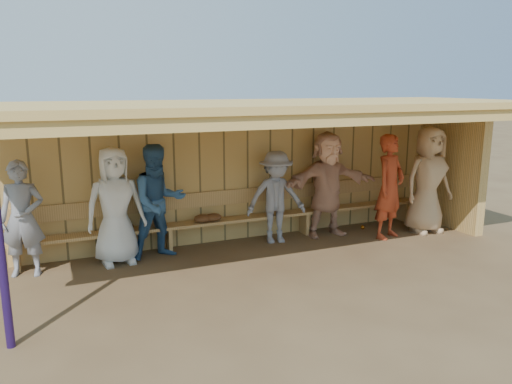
# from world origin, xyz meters

# --- Properties ---
(ground) EXTENTS (90.00, 90.00, 0.00)m
(ground) POSITION_xyz_m (0.00, 0.00, 0.00)
(ground) COLOR brown
(ground) RESTS_ON ground
(player_a) EXTENTS (0.70, 0.54, 1.71)m
(player_a) POSITION_xyz_m (-3.47, 0.81, 0.86)
(player_a) COLOR gray
(player_a) RESTS_ON ground
(player_b) EXTENTS (0.95, 0.66, 1.84)m
(player_b) POSITION_xyz_m (-2.16, 0.81, 0.92)
(player_b) COLOR silver
(player_b) RESTS_ON ground
(player_c) EXTENTS (0.99, 0.82, 1.85)m
(player_c) POSITION_xyz_m (-1.49, 0.81, 0.92)
(player_c) COLOR #315987
(player_c) RESTS_ON ground
(player_e) EXTENTS (1.14, 0.77, 1.63)m
(player_e) POSITION_xyz_m (0.58, 0.81, 0.82)
(player_e) COLOR gray
(player_e) RESTS_ON ground
(player_f) EXTENTS (1.82, 0.65, 1.94)m
(player_f) POSITION_xyz_m (1.62, 0.81, 0.97)
(player_f) COLOR #E1A27E
(player_f) RESTS_ON ground
(player_g) EXTENTS (0.81, 0.68, 1.90)m
(player_g) POSITION_xyz_m (2.59, 0.26, 0.95)
(player_g) COLOR #AB371B
(player_g) RESTS_ON ground
(player_h) EXTENTS (0.99, 0.66, 2.00)m
(player_h) POSITION_xyz_m (3.47, 0.27, 1.00)
(player_h) COLOR tan
(player_h) RESTS_ON ground
(dugout_structure) EXTENTS (8.80, 3.20, 2.50)m
(dugout_structure) POSITION_xyz_m (0.39, 0.69, 1.69)
(dugout_structure) COLOR tan
(dugout_structure) RESTS_ON ground
(bench) EXTENTS (7.60, 0.34, 0.93)m
(bench) POSITION_xyz_m (0.00, 1.12, 0.53)
(bench) COLOR tan
(bench) RESTS_ON ground
(dugout_equipment) EXTENTS (5.89, 0.62, 0.80)m
(dugout_equipment) POSITION_xyz_m (-0.23, 0.99, 0.49)
(dugout_equipment) COLOR gold
(dugout_equipment) RESTS_ON ground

